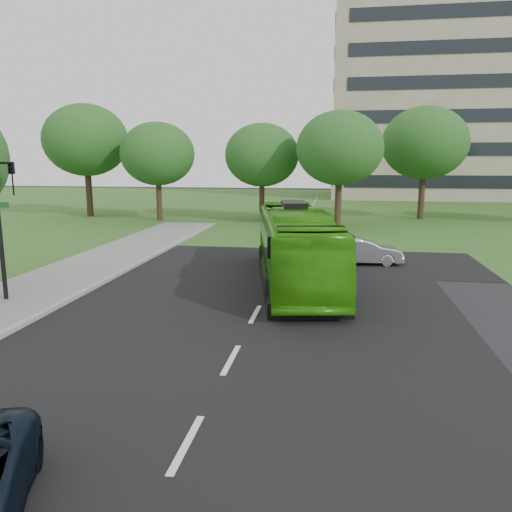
# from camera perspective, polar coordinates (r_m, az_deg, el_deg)

# --- Properties ---
(ground) EXTENTS (160.00, 160.00, 0.00)m
(ground) POSITION_cam_1_polar(r_m,az_deg,el_deg) (15.25, -1.30, -8.95)
(ground) COLOR black
(ground) RESTS_ON ground
(street_surfaces) EXTENTS (120.00, 120.00, 0.15)m
(street_surfaces) POSITION_cam_1_polar(r_m,az_deg,el_deg) (37.34, 4.40, 2.95)
(street_surfaces) COLOR black
(street_surfaces) RESTS_ON ground
(office_building) EXTENTS (40.10, 20.10, 25.00)m
(office_building) POSITION_cam_1_polar(r_m,az_deg,el_deg) (78.83, 24.14, 15.32)
(office_building) COLOR gray
(office_building) RESTS_ON ground
(tree_park_a) EXTENTS (6.30, 6.30, 8.37)m
(tree_park_a) POSITION_cam_1_polar(r_m,az_deg,el_deg) (44.13, -11.19, 11.36)
(tree_park_a) COLOR black
(tree_park_a) RESTS_ON ground
(tree_park_b) EXTENTS (6.32, 6.32, 8.28)m
(tree_park_b) POSITION_cam_1_polar(r_m,az_deg,el_deg) (43.37, 0.68, 11.45)
(tree_park_b) COLOR black
(tree_park_b) RESTS_ON ground
(tree_park_c) EXTENTS (6.74, 6.74, 8.95)m
(tree_park_c) POSITION_cam_1_polar(r_m,az_deg,el_deg) (39.85, 9.55, 12.05)
(tree_park_c) COLOR black
(tree_park_c) RESTS_ON ground
(tree_park_d) EXTENTS (7.39, 7.39, 9.77)m
(tree_park_d) POSITION_cam_1_polar(r_m,az_deg,el_deg) (46.73, 18.73, 12.11)
(tree_park_d) COLOR black
(tree_park_d) RESTS_ON ground
(tree_park_f) EXTENTS (7.65, 7.65, 10.21)m
(tree_park_f) POSITION_cam_1_polar(r_m,az_deg,el_deg) (49.16, -18.87, 12.40)
(tree_park_f) COLOR black
(tree_park_f) RESTS_ON ground
(bus) EXTENTS (4.66, 11.64, 3.16)m
(bus) POSITION_cam_1_polar(r_m,az_deg,el_deg) (21.14, 4.59, 1.07)
(bus) COLOR #34970F
(bus) RESTS_ON ground
(sedan) EXTENTS (4.08, 1.84, 1.30)m
(sedan) POSITION_cam_1_polar(r_m,az_deg,el_deg) (25.73, 12.04, 0.53)
(sedan) COLOR silver
(sedan) RESTS_ON ground
(traffic_light) EXTENTS (0.90, 0.26, 5.65)m
(traffic_light) POSITION_cam_1_polar(r_m,az_deg,el_deg) (20.02, -26.99, 4.38)
(traffic_light) COLOR black
(traffic_light) RESTS_ON ground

